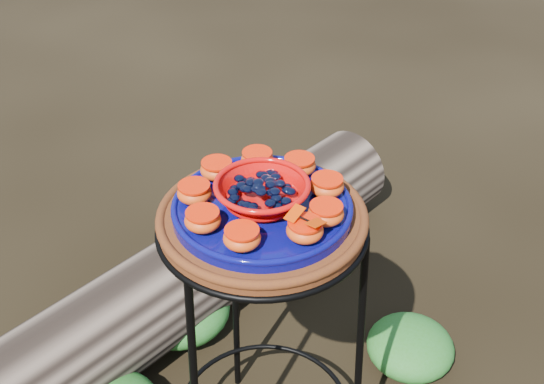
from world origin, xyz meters
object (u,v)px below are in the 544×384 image
object	(u,v)px
terracotta_saucer	(262,220)
red_bowl	(262,194)
plant_stand	(264,353)
cobalt_plate	(262,209)
driftwood_log	(203,267)

from	to	relation	value
terracotta_saucer	red_bowl	distance (m)	0.06
plant_stand	red_bowl	distance (m)	0.43
cobalt_plate	red_bowl	xyz separation A→B (m)	(0.00, 0.00, 0.03)
plant_stand	driftwood_log	bearing A→B (deg)	89.90
terracotta_saucer	cobalt_plate	xyz separation A→B (m)	(0.00, 0.00, 0.03)
plant_stand	driftwood_log	distance (m)	0.59
plant_stand	terracotta_saucer	xyz separation A→B (m)	(0.00, 0.00, 0.37)
cobalt_plate	driftwood_log	size ratio (longest dim) A/B	0.22
plant_stand	cobalt_plate	size ratio (longest dim) A/B	2.10
terracotta_saucer	cobalt_plate	bearing A→B (deg)	0.00
plant_stand	red_bowl	size ratio (longest dim) A/B	4.20
terracotta_saucer	driftwood_log	world-z (taller)	terracotta_saucer
terracotta_saucer	red_bowl	xyz separation A→B (m)	(0.00, 0.00, 0.06)
red_bowl	driftwood_log	world-z (taller)	red_bowl
red_bowl	driftwood_log	bearing A→B (deg)	89.90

